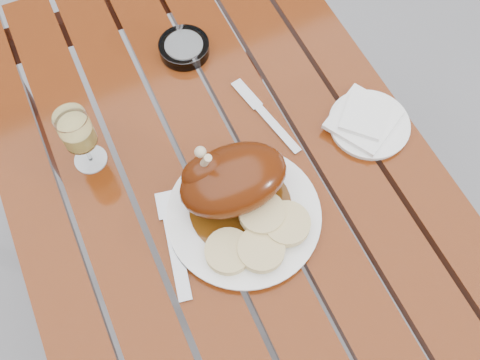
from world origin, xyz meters
name	(u,v)px	position (x,y,z in m)	size (l,w,h in m)	color
ground	(227,279)	(0.00, 0.00, 0.00)	(60.00, 60.00, 0.00)	slate
table	(224,237)	(0.00, 0.00, 0.38)	(0.80, 1.20, 0.75)	maroon
dinner_plate	(244,216)	(0.00, -0.11, 0.76)	(0.28, 0.28, 0.02)	white
roast_duck	(230,180)	(0.00, -0.06, 0.82)	(0.20, 0.19, 0.14)	#502909
bread_dumplings	(260,234)	(0.01, -0.17, 0.78)	(0.20, 0.14, 0.03)	#D0BB7F
wine_glass	(81,140)	(-0.22, 0.12, 0.83)	(0.06, 0.06, 0.15)	#F6DE6F
side_plate	(369,125)	(0.31, -0.04, 0.76)	(0.16, 0.16, 0.01)	white
napkin	(363,119)	(0.30, -0.03, 0.77)	(0.13, 0.12, 0.01)	white
ashtray	(184,48)	(0.05, 0.30, 0.76)	(0.11, 0.11, 0.03)	#B2B7BC
fork	(176,249)	(-0.14, -0.12, 0.75)	(0.02, 0.20, 0.01)	gray
knife	(270,121)	(0.14, 0.06, 0.75)	(0.02, 0.18, 0.01)	gray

